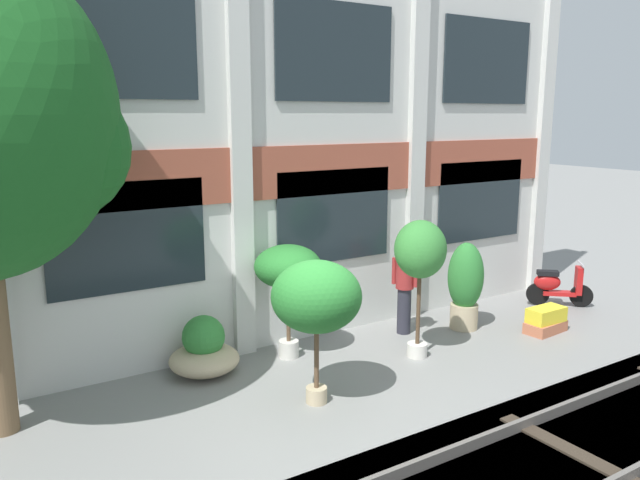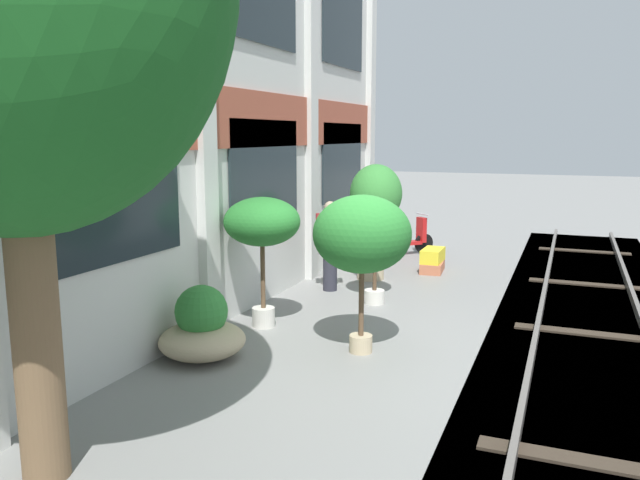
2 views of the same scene
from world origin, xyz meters
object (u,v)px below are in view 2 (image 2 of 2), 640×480
potted_plant_square_trough (433,261)px  resident_by_doorway (330,243)px  potted_plant_stone_basin (371,233)px  potted_plant_terracotta_small (262,225)px  potted_plant_wide_bowl (202,330)px  potted_plant_tall_urn (376,198)px  scooter_near_curb (406,237)px  potted_plant_low_pan (362,236)px

potted_plant_square_trough → resident_by_doorway: resident_by_doorway is taller
potted_plant_stone_basin → potted_plant_square_trough: bearing=-41.1°
potted_plant_terracotta_small → potted_plant_wide_bowl: (-1.48, 0.13, -1.17)m
potted_plant_tall_urn → scooter_near_curb: (4.47, 0.59, -1.38)m
potted_plant_stone_basin → resident_by_doorway: 1.23m
potted_plant_wide_bowl → potted_plant_terracotta_small: bearing=-4.9°
potted_plant_square_trough → potted_plant_terracotta_small: (-4.74, 1.56, 1.31)m
potted_plant_low_pan → resident_by_doorway: 3.41m
potted_plant_low_pan → potted_plant_terracotta_small: potted_plant_low_pan is taller
potted_plant_terracotta_small → resident_by_doorway: 2.52m
potted_plant_stone_basin → scooter_near_curb: (2.75, -0.02, -0.50)m
potted_plant_stone_basin → scooter_near_curb: size_ratio=1.57×
potted_plant_wide_bowl → scooter_near_curb: bearing=-5.2°
potted_plant_square_trough → potted_plant_low_pan: size_ratio=0.42×
scooter_near_curb → resident_by_doorway: (-3.91, 0.45, 0.45)m
potted_plant_square_trough → potted_plant_low_pan: potted_plant_low_pan is taller
scooter_near_curb → resident_by_doorway: size_ratio=0.65×
potted_plant_stone_basin → potted_plant_terracotta_small: bearing=171.1°
potted_plant_tall_urn → potted_plant_terracotta_small: potted_plant_tall_urn is taller
potted_plant_terracotta_small → scooter_near_curb: size_ratio=1.81×
potted_plant_low_pan → potted_plant_wide_bowl: potted_plant_low_pan is taller
potted_plant_low_pan → resident_by_doorway: bearing=28.1°
potted_plant_low_pan → potted_plant_square_trough: bearing=1.6°
potted_plant_stone_basin → potted_plant_low_pan: potted_plant_low_pan is taller
potted_plant_tall_urn → potted_plant_square_trough: (2.87, -0.39, -1.58)m
potted_plant_tall_urn → potted_plant_wide_bowl: bearing=158.9°
potted_plant_tall_urn → potted_plant_terracotta_small: bearing=148.0°
potted_plant_wide_bowl → scooter_near_curb: scooter_near_curb is taller
resident_by_doorway → scooter_near_curb: bearing=147.0°
potted_plant_terracotta_small → potted_plant_square_trough: bearing=-18.3°
potted_plant_stone_basin → potted_plant_low_pan: (-4.10, -1.15, 0.63)m
potted_plant_square_trough → potted_plant_stone_basin: bearing=138.9°
scooter_near_curb → potted_plant_tall_urn: bearing=-130.2°
potted_plant_tall_urn → potted_plant_terracotta_small: size_ratio=1.21×
potted_plant_tall_urn → potted_plant_low_pan: (-2.38, -0.54, -0.24)m
potted_plant_low_pan → resident_by_doorway: potted_plant_low_pan is taller
potted_plant_terracotta_small → potted_plant_wide_bowl: potted_plant_terracotta_small is taller
potted_plant_low_pan → potted_plant_stone_basin: bearing=15.7°
potted_plant_wide_bowl → resident_by_doorway: 3.96m
potted_plant_stone_basin → potted_plant_square_trough: potted_plant_stone_basin is taller
potted_plant_terracotta_small → potted_plant_tall_urn: bearing=-32.0°
potted_plant_stone_basin → potted_plant_wide_bowl: size_ratio=1.51×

